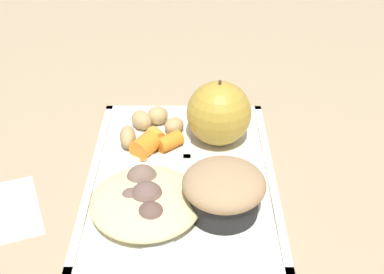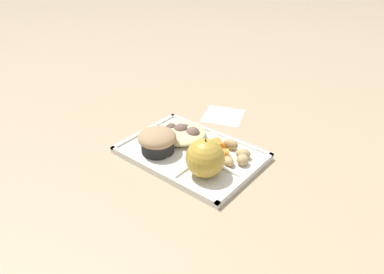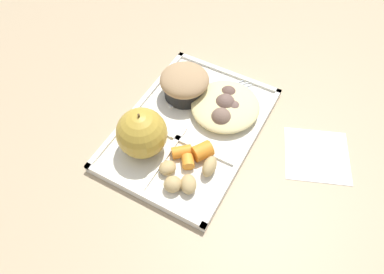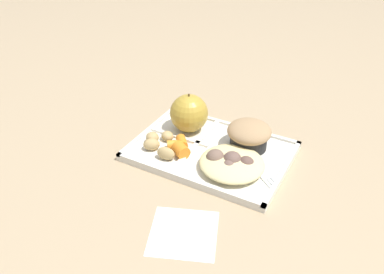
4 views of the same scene
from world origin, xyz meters
name	(u,v)px [view 1 (image 1 of 4)]	position (x,y,z in m)	size (l,w,h in m)	color
ground	(182,183)	(0.00, 0.00, 0.00)	(6.00, 6.00, 0.00)	tan
lunch_tray	(182,179)	(0.00, 0.00, 0.01)	(0.32, 0.22, 0.02)	silver
green_apple	(219,113)	(-0.08, 0.05, 0.05)	(0.08, 0.08, 0.09)	#B79333
bran_muffin	(224,190)	(0.06, 0.05, 0.04)	(0.09, 0.09, 0.06)	black
carrot_slice_center	(156,136)	(-0.07, -0.04, 0.02)	(0.02, 0.02, 0.02)	orange
carrot_slice_near_corner	(145,146)	(-0.04, -0.05, 0.02)	(0.03, 0.03, 0.03)	orange
carrot_slice_diagonal	(170,142)	(-0.06, -0.02, 0.02)	(0.02, 0.02, 0.03)	orange
potato_chunk_wedge	(158,115)	(-0.12, -0.04, 0.02)	(0.03, 0.03, 0.02)	tan
potato_chunk_browned	(142,120)	(-0.11, -0.06, 0.02)	(0.03, 0.03, 0.02)	tan
potato_chunk_corner	(128,137)	(-0.06, -0.07, 0.02)	(0.04, 0.02, 0.03)	tan
potato_chunk_large	(174,125)	(-0.10, -0.01, 0.02)	(0.02, 0.03, 0.02)	tan
egg_noodle_pile	(146,202)	(0.06, -0.04, 0.02)	(0.13, 0.12, 0.03)	beige
meatball_side	(147,198)	(0.06, -0.04, 0.03)	(0.04, 0.04, 0.04)	brown
meatball_center	(132,201)	(0.06, -0.05, 0.03)	(0.03, 0.03, 0.03)	brown
meatball_front	(142,180)	(0.03, -0.04, 0.03)	(0.04, 0.04, 0.04)	#755B4C
meatball_back	(151,216)	(0.09, -0.03, 0.03)	(0.03, 0.03, 0.03)	brown
plastic_fork	(176,232)	(0.10, 0.00, 0.01)	(0.14, 0.12, 0.00)	silver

